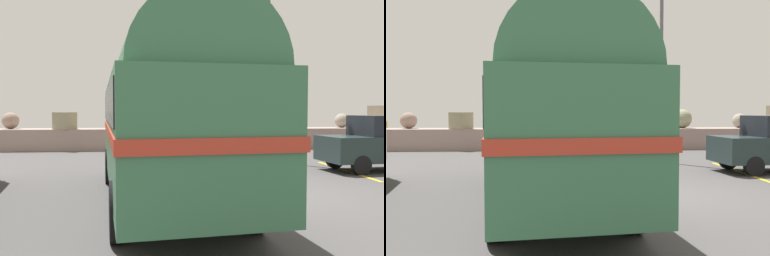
% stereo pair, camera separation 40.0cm
% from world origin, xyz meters
% --- Properties ---
extents(ground, '(32.00, 26.00, 0.02)m').
position_xyz_m(ground, '(0.00, 0.00, 0.01)').
color(ground, '#464444').
extents(breakwater, '(31.36, 2.19, 2.33)m').
position_xyz_m(breakwater, '(0.13, 11.81, 0.68)').
color(breakwater, gray).
rests_on(breakwater, ground).
extents(vintage_coach, '(3.51, 8.82, 3.70)m').
position_xyz_m(vintage_coach, '(-2.45, -0.52, 2.05)').
color(vintage_coach, black).
rests_on(vintage_coach, ground).
extents(parked_car_nearest, '(4.25, 2.11, 1.86)m').
position_xyz_m(parked_car_nearest, '(5.08, 3.46, 0.97)').
color(parked_car_nearest, black).
rests_on(parked_car_nearest, ground).
extents(lamp_post, '(0.79, 0.56, 7.21)m').
position_xyz_m(lamp_post, '(1.86, 5.98, 4.02)').
color(lamp_post, '#5B5B60').
rests_on(lamp_post, ground).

